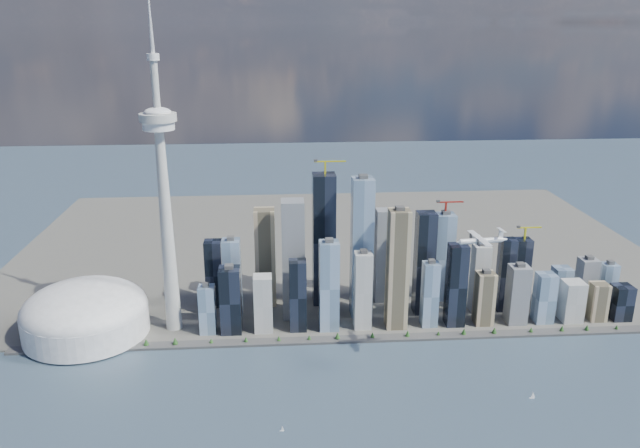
{
  "coord_description": "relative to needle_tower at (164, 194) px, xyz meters",
  "views": [
    {
      "loc": [
        -122.5,
        -646.91,
        491.01
      ],
      "look_at": [
        -58.44,
        260.0,
        196.48
      ],
      "focal_mm": 35.0,
      "sensor_mm": 36.0,
      "label": 1
    }
  ],
  "objects": [
    {
      "name": "shoreline_trees",
      "position": [
        300.0,
        -60.0,
        -227.06
      ],
      "size": [
        960.53,
        7.2,
        8.8
      ],
      "color": "#3F2D1E",
      "rests_on": "seawall"
    },
    {
      "name": "airplane",
      "position": [
        454.84,
        -171.28,
        -27.97
      ],
      "size": [
        73.75,
        65.29,
        17.97
      ],
      "rotation": [
        0.0,
        0.0,
        0.09
      ],
      "color": "white",
      "rests_on": "ground"
    },
    {
      "name": "sailboat_east",
      "position": [
        520.47,
        -240.09,
        -232.41
      ],
      "size": [
        7.69,
        2.25,
        10.69
      ],
      "rotation": [
        0.0,
        0.0,
        -0.03
      ],
      "color": "white",
      "rests_on": "ground"
    },
    {
      "name": "sailboat_west",
      "position": [
        176.9,
        -288.06,
        -233.25
      ],
      "size": [
        5.85,
        2.08,
        8.08
      ],
      "rotation": [
        0.0,
        0.0,
        -0.11
      ],
      "color": "white",
      "rests_on": "ground"
    },
    {
      "name": "seawall",
      "position": [
        300.0,
        -60.0,
        -233.84
      ],
      "size": [
        1100.0,
        22.0,
        4.0
      ],
      "primitive_type": "cube",
      "color": "#383838",
      "rests_on": "ground"
    },
    {
      "name": "ground",
      "position": [
        300.0,
        -310.0,
        -235.84
      ],
      "size": [
        4000.0,
        4000.0,
        0.0
      ],
      "primitive_type": "plane",
      "color": "#2D3B4E",
      "rests_on": "ground"
    },
    {
      "name": "skyscraper_cluster",
      "position": [
        359.62,
        26.82,
        -153.17
      ],
      "size": [
        736.0,
        142.0,
        265.85
      ],
      "color": "black",
      "rests_on": "land"
    },
    {
      "name": "needle_tower",
      "position": [
        0.0,
        0.0,
        0.0
      ],
      "size": [
        56.0,
        56.0,
        550.5
      ],
      "color": "#A9A9A3",
      "rests_on": "land"
    },
    {
      "name": "dome_stadium",
      "position": [
        -140.0,
        -10.0,
        -196.4
      ],
      "size": [
        200.0,
        200.0,
        86.0
      ],
      "color": "silver",
      "rests_on": "land"
    },
    {
      "name": "land",
      "position": [
        300.0,
        390.0,
        -234.34
      ],
      "size": [
        1400.0,
        900.0,
        3.0
      ],
      "primitive_type": "cube",
      "color": "#4C4C47",
      "rests_on": "ground"
    }
  ]
}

